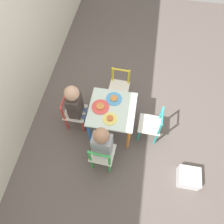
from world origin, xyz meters
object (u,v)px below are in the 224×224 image
object	(u,v)px
chair_teal	(151,125)
plate_back	(100,107)
chair_green	(102,155)
child_left	(103,143)
chair_red	(74,113)
storage_bin	(189,178)
plate_left	(110,119)
chair_yellow	(119,87)
plate_right	(114,99)
kids_table	(112,112)
child_back	(76,105)

from	to	relation	value
chair_teal	plate_back	world-z (taller)	chair_teal
chair_green	child_left	bearing A→B (deg)	-90.00
chair_green	plate_back	xyz separation A→B (m)	(0.48, 0.10, 0.23)
plate_back	chair_green	bearing A→B (deg)	-167.97
chair_red	storage_bin	bearing A→B (deg)	-109.79
plate_back	plate_left	size ratio (longest dim) A/B	1.25
plate_left	chair_red	bearing A→B (deg)	74.72
chair_yellow	storage_bin	size ratio (longest dim) A/B	2.15
plate_right	chair_red	bearing A→B (deg)	105.74
chair_red	chair_teal	distance (m)	0.96
kids_table	plate_back	size ratio (longest dim) A/B	2.66
chair_green	plate_back	bearing A→B (deg)	-74.25
kids_table	child_back	distance (m)	0.43
plate_back	storage_bin	distance (m)	1.28
chair_red	chair_green	size ratio (longest dim) A/B	1.00
chair_red	plate_left	distance (m)	0.55
chair_teal	plate_right	size ratio (longest dim) A/B	2.76
chair_green	plate_left	bearing A→B (deg)	-91.42
chair_green	chair_teal	distance (m)	0.69
child_left	plate_right	distance (m)	0.56
chair_green	plate_right	distance (m)	0.66
child_back	plate_left	distance (m)	0.44
child_back	plate_left	size ratio (longest dim) A/B	4.75
chair_teal	storage_bin	world-z (taller)	chair_teal
plate_back	chair_yellow	bearing A→B (deg)	-17.30
kids_table	chair_teal	distance (m)	0.50
child_left	plate_left	size ratio (longest dim) A/B	4.81
chair_green	plate_left	distance (m)	0.42
chair_red	chair_green	world-z (taller)	same
chair_green	chair_red	bearing A→B (deg)	-43.02
chair_yellow	plate_right	size ratio (longest dim) A/B	2.76
storage_bin	plate_right	bearing A→B (deg)	56.11
chair_red	child_left	bearing A→B (deg)	-132.91
kids_table	storage_bin	distance (m)	1.14
chair_yellow	chair_teal	size ratio (longest dim) A/B	1.00
kids_table	chair_red	distance (m)	0.50
child_left	chair_yellow	bearing A→B (deg)	-89.05
child_back	storage_bin	size ratio (longest dim) A/B	3.18
plate_back	storage_bin	world-z (taller)	plate_back
chair_teal	storage_bin	size ratio (longest dim) A/B	2.15
chair_teal	plate_left	size ratio (longest dim) A/B	3.21
chair_teal	storage_bin	distance (m)	0.72
kids_table	plate_back	distance (m)	0.16
kids_table	plate_back	xyz separation A→B (m)	(0.00, 0.13, 0.09)
child_left	plate_left	world-z (taller)	child_left
chair_green	child_left	world-z (taller)	child_left
chair_teal	child_left	xyz separation A→B (m)	(-0.41, 0.51, 0.20)
chair_yellow	plate_left	size ratio (longest dim) A/B	3.21
kids_table	chair_red	bearing A→B (deg)	90.25
plate_left	storage_bin	size ratio (longest dim) A/B	0.67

